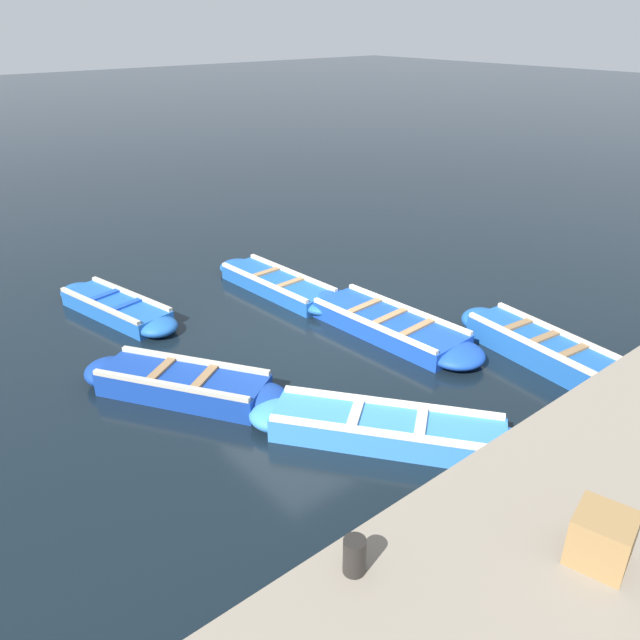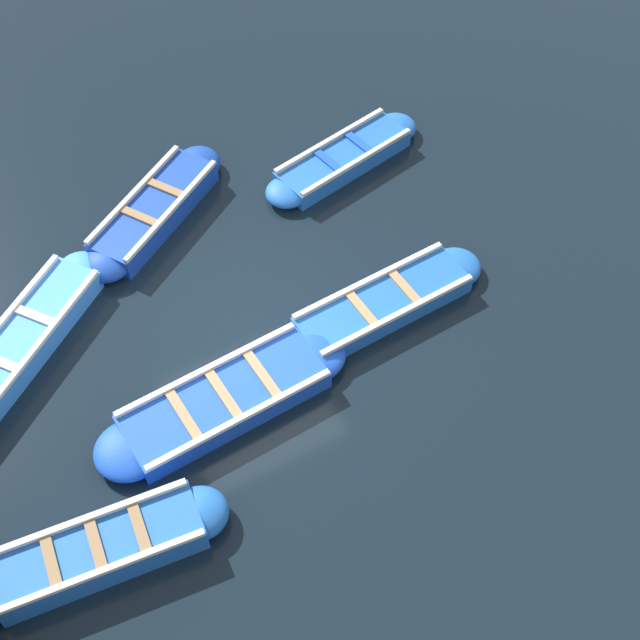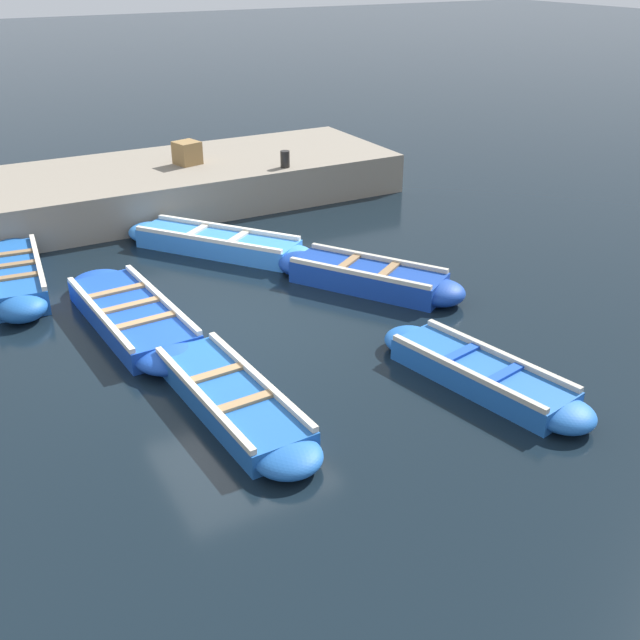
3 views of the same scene
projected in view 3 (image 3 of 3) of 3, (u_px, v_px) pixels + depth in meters
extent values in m
plane|color=black|center=(233.00, 329.00, 11.06)|extent=(120.00, 120.00, 0.00)
cube|color=#1E59AD|center=(17.00, 277.00, 12.32)|extent=(2.65, 1.07, 0.40)
ellipsoid|color=#1E59AD|center=(22.00, 308.00, 11.26)|extent=(0.84, 0.82, 0.40)
ellipsoid|color=#1E59AD|center=(12.00, 251.00, 13.38)|extent=(0.84, 0.82, 0.40)
cube|color=beige|center=(38.00, 260.00, 12.35)|extent=(2.52, 0.33, 0.07)
cube|color=olive|center=(16.00, 277.00, 11.77)|extent=(0.21, 0.73, 0.04)
cube|color=olive|center=(14.00, 265.00, 12.22)|extent=(0.21, 0.73, 0.04)
cube|color=olive|center=(12.00, 253.00, 12.68)|extent=(0.21, 0.73, 0.04)
cube|color=#1947B7|center=(132.00, 316.00, 11.10)|extent=(2.94, 1.22, 0.32)
ellipsoid|color=#1947B7|center=(169.00, 356.00, 10.02)|extent=(1.04, 1.01, 0.32)
ellipsoid|color=#1947B7|center=(101.00, 283.00, 12.18)|extent=(1.04, 1.01, 0.32)
cube|color=silver|center=(161.00, 297.00, 11.24)|extent=(2.81, 0.27, 0.07)
cube|color=silver|center=(98.00, 312.00, 10.78)|extent=(2.81, 0.27, 0.07)
cube|color=#9E7A51|center=(145.00, 321.00, 10.56)|extent=(0.20, 0.91, 0.04)
cube|color=#9E7A51|center=(130.00, 305.00, 11.02)|extent=(0.20, 0.91, 0.04)
cube|color=#9E7A51|center=(116.00, 291.00, 11.48)|extent=(0.20, 0.91, 0.04)
cube|color=#3884E0|center=(218.00, 244.00, 13.79)|extent=(2.95, 2.50, 0.34)
ellipsoid|color=#3884E0|center=(293.00, 256.00, 13.23)|extent=(1.05, 1.05, 0.34)
ellipsoid|color=#3884E0|center=(148.00, 232.00, 14.36)|extent=(1.05, 1.05, 0.34)
cube|color=silver|center=(227.00, 227.00, 14.00)|extent=(2.46, 1.88, 0.07)
cube|color=silver|center=(207.00, 239.00, 13.41)|extent=(2.46, 1.88, 0.07)
cube|color=beige|center=(238.00, 237.00, 13.55)|extent=(0.54, 0.65, 0.04)
cube|color=beige|center=(197.00, 231.00, 13.87)|extent=(0.54, 0.65, 0.04)
cube|color=#1E59AD|center=(481.00, 375.00, 9.59)|extent=(2.57, 1.26, 0.30)
ellipsoid|color=#1E59AD|center=(565.00, 415.00, 8.75)|extent=(0.87, 0.85, 0.30)
ellipsoid|color=#1E59AD|center=(411.00, 340.00, 10.42)|extent=(0.87, 0.85, 0.30)
cube|color=#B2AD9E|center=(499.00, 353.00, 9.71)|extent=(2.38, 0.57, 0.07)
cube|color=#B2AD9E|center=(465.00, 371.00, 9.30)|extent=(2.38, 0.57, 0.07)
cube|color=#1947B7|center=(505.00, 374.00, 9.27)|extent=(0.28, 0.70, 0.04)
cube|color=#1947B7|center=(461.00, 353.00, 9.75)|extent=(0.28, 0.70, 0.04)
cube|color=navy|center=(368.00, 278.00, 12.33)|extent=(2.58, 2.06, 0.37)
ellipsoid|color=navy|center=(441.00, 293.00, 11.79)|extent=(1.07, 1.06, 0.37)
ellipsoid|color=navy|center=(301.00, 264.00, 12.87)|extent=(1.07, 1.06, 0.37)
cube|color=#B2AD9E|center=(378.00, 258.00, 12.53)|extent=(2.14, 1.41, 0.07)
cube|color=#B2AD9E|center=(358.00, 273.00, 11.94)|extent=(2.14, 1.41, 0.07)
cube|color=olive|center=(388.00, 270.00, 12.08)|extent=(0.51, 0.69, 0.04)
cube|color=olive|center=(348.00, 262.00, 12.39)|extent=(0.51, 0.69, 0.04)
cube|color=#1E59AD|center=(231.00, 399.00, 9.08)|extent=(2.77, 1.02, 0.29)
ellipsoid|color=#1E59AD|center=(287.00, 456.00, 8.05)|extent=(0.85, 0.83, 0.29)
ellipsoid|color=#1E59AD|center=(186.00, 353.00, 10.11)|extent=(0.85, 0.83, 0.29)
cube|color=beige|center=(258.00, 377.00, 9.19)|extent=(2.67, 0.24, 0.07)
cube|color=beige|center=(201.00, 395.00, 8.82)|extent=(2.67, 0.24, 0.07)
cube|color=#9E7A51|center=(245.00, 402.00, 8.72)|extent=(0.19, 0.75, 0.04)
cube|color=#9E7A51|center=(216.00, 373.00, 9.30)|extent=(0.19, 0.75, 0.04)
cube|color=gray|center=(115.00, 192.00, 15.82)|extent=(3.48, 12.35, 0.86)
cylinder|color=black|center=(285.00, 159.00, 15.91)|extent=(0.20, 0.20, 0.35)
cube|color=olive|center=(187.00, 153.00, 16.12)|extent=(0.59, 0.59, 0.48)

